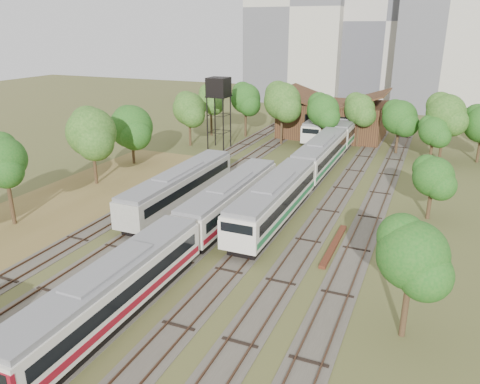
% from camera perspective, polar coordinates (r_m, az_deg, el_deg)
% --- Properties ---
extents(ground, '(240.00, 240.00, 0.00)m').
position_cam_1_polar(ground, '(28.19, -14.65, -18.17)').
color(ground, '#475123').
rests_on(ground, ground).
extents(dry_grass_patch, '(14.00, 60.00, 0.04)m').
position_cam_1_polar(dry_grass_patch, '(44.54, -27.09, -5.09)').
color(dry_grass_patch, brown).
rests_on(dry_grass_patch, ground).
extents(tracks, '(24.60, 80.00, 0.19)m').
position_cam_1_polar(tracks, '(47.90, 2.88, -1.16)').
color(tracks, '#4C473D').
rests_on(tracks, ground).
extents(railcar_red_set, '(2.89, 34.57, 3.57)m').
position_cam_1_polar(railcar_red_set, '(36.00, -6.88, -5.35)').
color(railcar_red_set, black).
rests_on(railcar_red_set, ground).
extents(railcar_green_set, '(3.13, 52.08, 3.87)m').
position_cam_1_polar(railcar_green_set, '(58.42, 9.82, 4.47)').
color(railcar_green_set, black).
rests_on(railcar_green_set, ground).
extents(railcar_rear, '(2.97, 16.08, 3.67)m').
position_cam_1_polar(railcar_rear, '(76.41, 10.12, 7.92)').
color(railcar_rear, black).
rests_on(railcar_rear, ground).
extents(old_grey_coach, '(2.90, 18.00, 3.58)m').
position_cam_1_polar(old_grey_coach, '(46.68, -7.34, 0.64)').
color(old_grey_coach, black).
rests_on(old_grey_coach, ground).
extents(water_tower, '(2.94, 2.94, 10.19)m').
position_cam_1_polar(water_tower, '(67.75, -2.64, 12.44)').
color(water_tower, black).
rests_on(water_tower, ground).
extents(rail_pile_far, '(0.51, 8.14, 0.26)m').
position_cam_1_polar(rail_pile_far, '(39.05, 11.35, -6.39)').
color(rail_pile_far, '#5B2B1A').
rests_on(rail_pile_far, ground).
extents(maintenance_shed, '(16.45, 11.55, 7.58)m').
position_cam_1_polar(maintenance_shed, '(77.98, 11.24, 8.81)').
color(maintenance_shed, '#382014').
rests_on(maintenance_shed, ground).
extents(tree_band_left, '(7.75, 58.24, 8.68)m').
position_cam_1_polar(tree_band_left, '(50.26, -22.46, 5.02)').
color(tree_band_left, '#382616').
rests_on(tree_band_left, ground).
extents(tree_band_far, '(49.83, 8.72, 9.28)m').
position_cam_1_polar(tree_band_far, '(68.82, 14.45, 9.73)').
color(tree_band_far, '#382616').
rests_on(tree_band_far, ground).
extents(tree_band_right, '(4.39, 43.30, 7.14)m').
position_cam_1_polar(tree_band_right, '(45.40, 22.04, 2.22)').
color(tree_band_right, '#382616').
rests_on(tree_band_right, ground).
extents(tower_left, '(22.00, 16.00, 42.00)m').
position_cam_1_polar(tower_left, '(116.84, 7.33, 21.39)').
color(tower_left, '#B9B3A1').
rests_on(tower_left, ground).
extents(tower_centre, '(20.00, 18.00, 36.00)m').
position_cam_1_polar(tower_centre, '(117.80, 17.93, 19.18)').
color(tower_centre, '#B5AEA4').
rests_on(tower_centre, ground).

